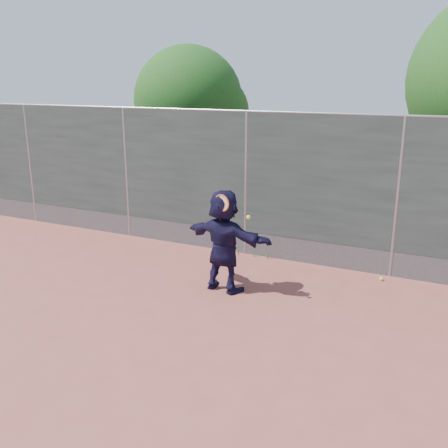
% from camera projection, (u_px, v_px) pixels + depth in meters
% --- Properties ---
extents(ground, '(80.00, 80.00, 0.00)m').
position_uv_depth(ground, '(157.00, 322.00, 7.71)').
color(ground, '#9E4C42').
rests_on(ground, ground).
extents(player, '(1.76, 0.81, 1.83)m').
position_uv_depth(player, '(224.00, 241.00, 8.66)').
color(player, black).
rests_on(player, ground).
extents(ball_ground, '(0.07, 0.07, 0.07)m').
position_uv_depth(ball_ground, '(381.00, 279.00, 9.29)').
color(ball_ground, '#F1F536').
rests_on(ball_ground, ground).
extents(fence, '(20.00, 0.06, 3.03)m').
position_uv_depth(fence, '(246.00, 181.00, 10.31)').
color(fence, '#38423D').
rests_on(fence, ground).
extents(swing_action, '(0.69, 0.18, 0.51)m').
position_uv_depth(swing_action, '(224.00, 206.00, 8.25)').
color(swing_action, '#EF5316').
rests_on(swing_action, ground).
extents(tree_left, '(3.15, 3.00, 4.53)m').
position_uv_depth(tree_left, '(194.00, 104.00, 13.74)').
color(tree_left, '#382314').
rests_on(tree_left, ground).
extents(weed_clump, '(0.68, 0.07, 0.30)m').
position_uv_depth(weed_clump, '(256.00, 251.00, 10.49)').
color(weed_clump, '#387226').
rests_on(weed_clump, ground).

